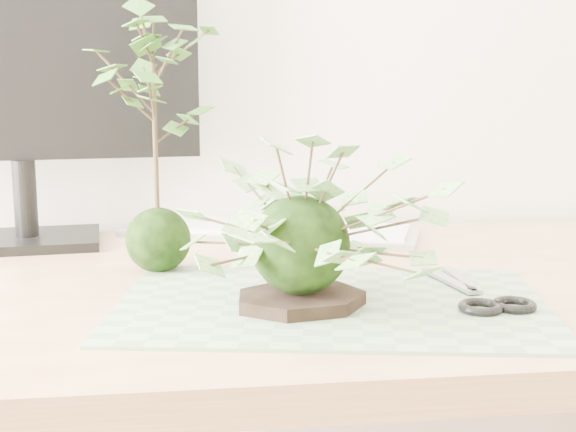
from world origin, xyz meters
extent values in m
cube|color=tan|center=(0.00, 1.23, 0.72)|extent=(1.60, 0.70, 0.04)
cube|color=slate|center=(0.05, 1.11, 0.74)|extent=(0.54, 0.41, 0.00)
cylinder|color=black|center=(0.01, 1.10, 0.75)|extent=(0.18, 0.18, 0.01)
sphere|color=black|center=(0.01, 1.10, 0.81)|extent=(0.11, 0.11, 0.11)
sphere|color=black|center=(-0.15, 1.29, 0.78)|extent=(0.09, 0.09, 0.09)
cylinder|color=#362717|center=(-0.15, 1.29, 0.91)|extent=(0.01, 0.01, 0.21)
cube|color=#B7B7BB|center=(0.02, 1.51, 0.75)|extent=(0.50, 0.30, 0.01)
cube|color=silver|center=(0.02, 1.51, 0.75)|extent=(0.46, 0.26, 0.01)
cube|color=black|center=(-0.36, 1.49, 0.75)|extent=(0.23, 0.18, 0.01)
cylinder|color=black|center=(-0.36, 1.49, 0.81)|extent=(0.04, 0.04, 0.12)
cube|color=black|center=(-0.36, 1.50, 1.04)|extent=(0.54, 0.08, 0.34)
cube|color=#8F8F9C|center=(0.21, 1.17, 0.75)|extent=(0.03, 0.12, 0.00)
cube|color=#8F8F9C|center=(0.23, 1.17, 0.75)|extent=(0.02, 0.12, 0.00)
torus|color=black|center=(0.20, 1.05, 0.75)|extent=(0.05, 0.05, 0.01)
torus|color=black|center=(0.24, 1.05, 0.75)|extent=(0.05, 0.05, 0.01)
camera|label=1|loc=(-0.12, 0.24, 1.01)|focal=50.00mm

